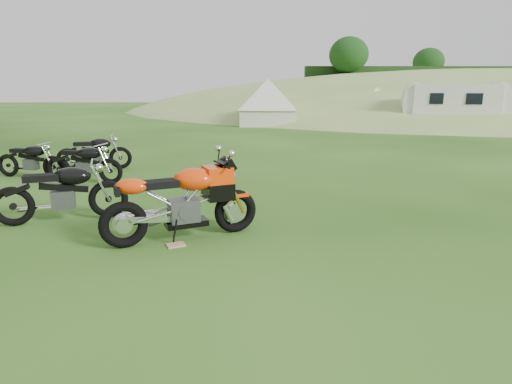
{
  "coord_description": "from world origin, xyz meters",
  "views": [
    {
      "loc": [
        0.23,
        -5.77,
        2.18
      ],
      "look_at": [
        0.33,
        0.4,
        0.67
      ],
      "focal_mm": 30.0,
      "sensor_mm": 36.0,
      "label": 1
    }
  ],
  "objects_px": {
    "vintage_moto_c": "(94,152)",
    "tent_left": "(268,102)",
    "plywood_board": "(176,245)",
    "tent_right": "(376,104)",
    "vintage_moto_a": "(61,191)",
    "caravan": "(453,107)",
    "vintage_moto_b": "(30,159)",
    "sport_motorcycle": "(182,196)",
    "vintage_moto_d": "(84,162)"
  },
  "relations": [
    {
      "from": "sport_motorcycle",
      "to": "vintage_moto_b",
      "type": "distance_m",
      "value": 6.3
    },
    {
      "from": "vintage_moto_a",
      "to": "vintage_moto_c",
      "type": "relative_size",
      "value": 1.08
    },
    {
      "from": "plywood_board",
      "to": "vintage_moto_a",
      "type": "height_order",
      "value": "vintage_moto_a"
    },
    {
      "from": "vintage_moto_a",
      "to": "vintage_moto_d",
      "type": "distance_m",
      "value": 3.11
    },
    {
      "from": "tent_right",
      "to": "caravan",
      "type": "bearing_deg",
      "value": -50.75
    },
    {
      "from": "tent_right",
      "to": "vintage_moto_d",
      "type": "bearing_deg",
      "value": -113.5
    },
    {
      "from": "sport_motorcycle",
      "to": "caravan",
      "type": "distance_m",
      "value": 20.36
    },
    {
      "from": "vintage_moto_a",
      "to": "tent_right",
      "type": "bearing_deg",
      "value": 43.59
    },
    {
      "from": "vintage_moto_c",
      "to": "tent_left",
      "type": "height_order",
      "value": "tent_left"
    },
    {
      "from": "sport_motorcycle",
      "to": "vintage_moto_c",
      "type": "height_order",
      "value": "sport_motorcycle"
    },
    {
      "from": "vintage_moto_a",
      "to": "tent_right",
      "type": "distance_m",
      "value": 23.45
    },
    {
      "from": "vintage_moto_a",
      "to": "tent_left",
      "type": "bearing_deg",
      "value": 59.25
    },
    {
      "from": "tent_left",
      "to": "caravan",
      "type": "distance_m",
      "value": 9.98
    },
    {
      "from": "vintage_moto_b",
      "to": "caravan",
      "type": "bearing_deg",
      "value": 49.27
    },
    {
      "from": "sport_motorcycle",
      "to": "vintage_moto_b",
      "type": "height_order",
      "value": "sport_motorcycle"
    },
    {
      "from": "plywood_board",
      "to": "vintage_moto_a",
      "type": "distance_m",
      "value": 2.41
    },
    {
      "from": "vintage_moto_c",
      "to": "tent_right",
      "type": "height_order",
      "value": "tent_right"
    },
    {
      "from": "vintage_moto_a",
      "to": "vintage_moto_b",
      "type": "bearing_deg",
      "value": 104.55
    },
    {
      "from": "vintage_moto_c",
      "to": "vintage_moto_b",
      "type": "bearing_deg",
      "value": -150.47
    },
    {
      "from": "vintage_moto_a",
      "to": "caravan",
      "type": "relative_size",
      "value": 0.4
    },
    {
      "from": "plywood_board",
      "to": "vintage_moto_c",
      "type": "bearing_deg",
      "value": 118.52
    },
    {
      "from": "tent_left",
      "to": "caravan",
      "type": "relative_size",
      "value": 0.6
    },
    {
      "from": "plywood_board",
      "to": "vintage_moto_b",
      "type": "relative_size",
      "value": 0.14
    },
    {
      "from": "vintage_moto_c",
      "to": "tent_right",
      "type": "bearing_deg",
      "value": 41.38
    },
    {
      "from": "sport_motorcycle",
      "to": "vintage_moto_d",
      "type": "distance_m",
      "value": 4.84
    },
    {
      "from": "sport_motorcycle",
      "to": "tent_right",
      "type": "bearing_deg",
      "value": 44.14
    },
    {
      "from": "vintage_moto_c",
      "to": "tent_left",
      "type": "relative_size",
      "value": 0.61
    },
    {
      "from": "vintage_moto_a",
      "to": "vintage_moto_d",
      "type": "bearing_deg",
      "value": 86.23
    },
    {
      "from": "tent_right",
      "to": "vintage_moto_a",
      "type": "bearing_deg",
      "value": -107.81
    },
    {
      "from": "tent_right",
      "to": "caravan",
      "type": "distance_m",
      "value": 5.49
    },
    {
      "from": "sport_motorcycle",
      "to": "vintage_moto_d",
      "type": "height_order",
      "value": "sport_motorcycle"
    },
    {
      "from": "vintage_moto_a",
      "to": "vintage_moto_d",
      "type": "height_order",
      "value": "vintage_moto_a"
    },
    {
      "from": "plywood_board",
      "to": "caravan",
      "type": "bearing_deg",
      "value": 55.34
    },
    {
      "from": "vintage_moto_d",
      "to": "caravan",
      "type": "distance_m",
      "value": 19.38
    },
    {
      "from": "sport_motorcycle",
      "to": "vintage_moto_c",
      "type": "xyz_separation_m",
      "value": [
        -3.22,
        5.53,
        -0.17
      ]
    },
    {
      "from": "vintage_moto_c",
      "to": "vintage_moto_d",
      "type": "xyz_separation_m",
      "value": [
        0.33,
        -1.64,
        -0.0
      ]
    },
    {
      "from": "plywood_board",
      "to": "vintage_moto_d",
      "type": "distance_m",
      "value": 5.05
    },
    {
      "from": "vintage_moto_b",
      "to": "tent_left",
      "type": "relative_size",
      "value": 0.58
    },
    {
      "from": "vintage_moto_a",
      "to": "caravan",
      "type": "xyz_separation_m",
      "value": [
        13.77,
        15.81,
        0.66
      ]
    },
    {
      "from": "vintage_moto_b",
      "to": "caravan",
      "type": "distance_m",
      "value": 20.2
    },
    {
      "from": "tent_right",
      "to": "caravan",
      "type": "height_order",
      "value": "caravan"
    },
    {
      "from": "vintage_moto_b",
      "to": "vintage_moto_c",
      "type": "xyz_separation_m",
      "value": [
        1.21,
        1.04,
        0.03
      ]
    },
    {
      "from": "tent_left",
      "to": "tent_right",
      "type": "distance_m",
      "value": 7.22
    },
    {
      "from": "plywood_board",
      "to": "tent_left",
      "type": "distance_m",
      "value": 19.93
    },
    {
      "from": "plywood_board",
      "to": "vintage_moto_d",
      "type": "xyz_separation_m",
      "value": [
        -2.82,
        4.16,
        0.48
      ]
    },
    {
      "from": "sport_motorcycle",
      "to": "caravan",
      "type": "bearing_deg",
      "value": 31.97
    },
    {
      "from": "sport_motorcycle",
      "to": "caravan",
      "type": "relative_size",
      "value": 0.43
    },
    {
      "from": "vintage_moto_c",
      "to": "sport_motorcycle",
      "type": "bearing_deg",
      "value": -70.98
    },
    {
      "from": "tent_left",
      "to": "sport_motorcycle",
      "type": "bearing_deg",
      "value": -91.59
    },
    {
      "from": "vintage_moto_d",
      "to": "tent_left",
      "type": "distance_m",
      "value": 16.41
    }
  ]
}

